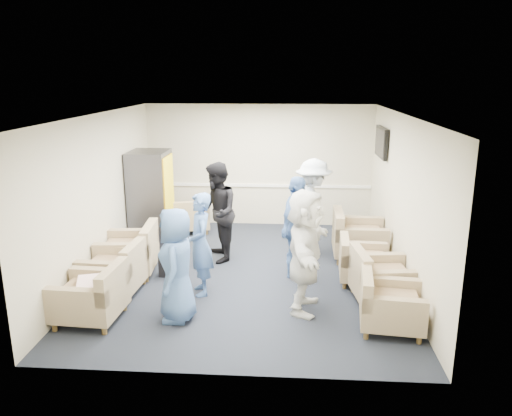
# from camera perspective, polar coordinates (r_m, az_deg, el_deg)

# --- Properties ---
(floor) EXTENTS (6.00, 6.00, 0.00)m
(floor) POSITION_cam_1_polar(r_m,az_deg,el_deg) (8.65, -0.88, -7.52)
(floor) COLOR black
(floor) RESTS_ON ground
(ceiling) EXTENTS (6.00, 6.00, 0.00)m
(ceiling) POSITION_cam_1_polar(r_m,az_deg,el_deg) (8.01, -0.95, 10.62)
(ceiling) COLOR silver
(ceiling) RESTS_ON back_wall
(back_wall) EXTENTS (5.00, 0.02, 2.70)m
(back_wall) POSITION_cam_1_polar(r_m,az_deg,el_deg) (11.15, 0.36, 4.87)
(back_wall) COLOR beige
(back_wall) RESTS_ON floor
(front_wall) EXTENTS (5.00, 0.02, 2.70)m
(front_wall) POSITION_cam_1_polar(r_m,az_deg,el_deg) (5.38, -3.57, -6.43)
(front_wall) COLOR beige
(front_wall) RESTS_ON floor
(left_wall) EXTENTS (0.02, 6.00, 2.70)m
(left_wall) POSITION_cam_1_polar(r_m,az_deg,el_deg) (8.79, -17.39, 1.41)
(left_wall) COLOR beige
(left_wall) RESTS_ON floor
(right_wall) EXTENTS (0.02, 6.00, 2.70)m
(right_wall) POSITION_cam_1_polar(r_m,az_deg,el_deg) (8.40, 16.34, 0.88)
(right_wall) COLOR beige
(right_wall) RESTS_ON floor
(chair_rail) EXTENTS (4.98, 0.04, 0.06)m
(chair_rail) POSITION_cam_1_polar(r_m,az_deg,el_deg) (11.22, 0.35, 2.59)
(chair_rail) COLOR white
(chair_rail) RESTS_ON back_wall
(tv) EXTENTS (0.10, 1.00, 0.58)m
(tv) POSITION_cam_1_polar(r_m,az_deg,el_deg) (10.00, 14.13, 7.28)
(tv) COLOR black
(tv) RESTS_ON right_wall
(armchair_left_near) EXTENTS (0.91, 0.91, 0.69)m
(armchair_left_near) POSITION_cam_1_polar(r_m,az_deg,el_deg) (7.32, -18.09, -9.72)
(armchair_left_near) COLOR #937E5F
(armchair_left_near) RESTS_ON floor
(armchair_left_mid) EXTENTS (0.92, 0.92, 0.70)m
(armchair_left_mid) POSITION_cam_1_polar(r_m,az_deg,el_deg) (8.13, -15.62, -6.98)
(armchair_left_mid) COLOR #937E5F
(armchair_left_mid) RESTS_ON floor
(armchair_left_far) EXTENTS (0.99, 0.99, 0.73)m
(armchair_left_far) POSITION_cam_1_polar(r_m,az_deg,el_deg) (8.80, -14.04, -5.02)
(armchair_left_far) COLOR #937E5F
(armchair_left_far) RESTS_ON floor
(armchair_right_near) EXTENTS (0.90, 0.90, 0.65)m
(armchair_right_near) POSITION_cam_1_polar(r_m,az_deg,el_deg) (7.00, 14.78, -10.79)
(armchair_right_near) COLOR #937E5F
(armchair_right_near) RESTS_ON floor
(armchair_right_midnear) EXTENTS (0.96, 0.96, 0.69)m
(armchair_right_midnear) POSITION_cam_1_polar(r_m,az_deg,el_deg) (7.74, 13.87, -7.99)
(armchair_right_midnear) COLOR #937E5F
(armchair_right_midnear) RESTS_ON floor
(armchair_right_midfar) EXTENTS (0.84, 0.84, 0.63)m
(armchair_right_midfar) POSITION_cam_1_polar(r_m,az_deg,el_deg) (8.40, 11.88, -6.22)
(armchair_right_midfar) COLOR #937E5F
(armchair_right_midfar) RESTS_ON floor
(armchair_right_far) EXTENTS (0.97, 0.97, 0.76)m
(armchair_right_far) POSITION_cam_1_polar(r_m,az_deg,el_deg) (9.42, 11.31, -3.46)
(armchair_right_far) COLOR #937E5F
(armchair_right_far) RESTS_ON floor
(armchair_corner) EXTENTS (0.95, 0.95, 0.63)m
(armchair_corner) POSITION_cam_1_polar(r_m,az_deg,el_deg) (10.89, -7.49, -1.11)
(armchair_corner) COLOR #937E5F
(armchair_corner) RESTS_ON floor
(vending_machine) EXTENTS (0.76, 0.88, 1.86)m
(vending_machine) POSITION_cam_1_polar(r_m,az_deg,el_deg) (10.25, -11.89, 1.24)
(vending_machine) COLOR #494950
(vending_machine) RESTS_ON floor
(backpack) EXTENTS (0.29, 0.22, 0.46)m
(backpack) POSITION_cam_1_polar(r_m,az_deg,el_deg) (8.60, -10.05, -6.17)
(backpack) COLOR black
(backpack) RESTS_ON floor
(pillow) EXTENTS (0.51, 0.59, 0.14)m
(pillow) POSITION_cam_1_polar(r_m,az_deg,el_deg) (7.26, -18.27, -8.38)
(pillow) COLOR white
(pillow) RESTS_ON armchair_left_near
(person_front_left) EXTENTS (0.56, 0.82, 1.60)m
(person_front_left) POSITION_cam_1_polar(r_m,az_deg,el_deg) (6.92, -9.06, -6.46)
(person_front_left) COLOR #4467A3
(person_front_left) RESTS_ON floor
(person_mid_left) EXTENTS (0.55, 0.68, 1.61)m
(person_mid_left) POSITION_cam_1_polar(r_m,az_deg,el_deg) (7.69, -6.38, -4.14)
(person_mid_left) COLOR #4467A3
(person_mid_left) RESTS_ON floor
(person_back_left) EXTENTS (0.89, 1.03, 1.82)m
(person_back_left) POSITION_cam_1_polar(r_m,az_deg,el_deg) (9.01, -4.50, -0.52)
(person_back_left) COLOR black
(person_back_left) RESTS_ON floor
(person_back_right) EXTENTS (0.71, 1.20, 1.83)m
(person_back_right) POSITION_cam_1_polar(r_m,az_deg,el_deg) (9.36, 6.54, 0.06)
(person_back_right) COLOR white
(person_back_right) RESTS_ON floor
(person_mid_right) EXTENTS (0.77, 1.09, 1.72)m
(person_mid_right) POSITION_cam_1_polar(r_m,az_deg,el_deg) (8.31, 4.57, -2.21)
(person_mid_right) COLOR #4467A3
(person_mid_right) RESTS_ON floor
(person_front_right) EXTENTS (0.76, 1.72, 1.80)m
(person_front_right) POSITION_cam_1_polar(r_m,az_deg,el_deg) (7.11, 5.66, -4.92)
(person_front_right) COLOR white
(person_front_right) RESTS_ON floor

